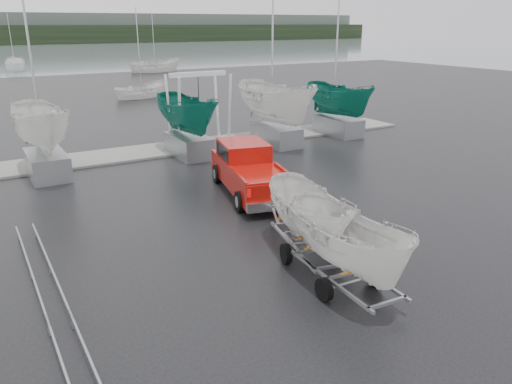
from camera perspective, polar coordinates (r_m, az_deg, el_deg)
name	(u,v)px	position (r m, az deg, el deg)	size (l,w,h in m)	color
ground_plane	(323,225)	(17.49, 7.63, -3.77)	(120.00, 120.00, 0.00)	black
lake	(13,58)	(113.29, -26.00, 13.57)	(300.00, 300.00, 0.00)	slate
dock	(180,147)	(28.34, -8.68, 5.07)	(30.00, 3.00, 0.12)	gray
pickup_truck	(248,168)	(20.49, -0.89, 2.80)	(3.28, 6.17, 1.95)	#950D08
trailer_hitched	(312,170)	(14.20, 6.39, 2.51)	(2.05, 3.77, 4.99)	gray
trailer_parked	(351,191)	(12.47, 10.79, 0.11)	(1.82, 3.66, 5.05)	gray
boat_hoist	(199,99)	(28.32, -6.56, 10.56)	(3.30, 2.18, 4.12)	silver
keelboat_0	(38,98)	(24.01, -23.67, 9.82)	(2.25, 3.20, 10.42)	gray
keelboat_1	(187,91)	(26.02, -7.95, 11.32)	(2.14, 3.20, 6.80)	gray
keelboat_2	(277,73)	(28.23, 2.42, 13.47)	(2.55, 3.20, 10.72)	gray
keelboat_3	(340,80)	(31.35, 9.62, 12.52)	(2.15, 3.20, 10.31)	gray
mast_rack_0	(40,265)	(15.07, -23.50, -7.65)	(0.56, 6.50, 0.06)	gray
moored_boat_2	(142,98)	(48.83, -12.88, 10.48)	(2.73, 2.69, 10.87)	silver
moored_boat_3	(155,72)	(74.34, -11.42, 13.27)	(2.93, 2.86, 11.72)	silver
moored_boat_5	(16,71)	(83.15, -25.78, 12.38)	(3.08, 3.14, 11.69)	silver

